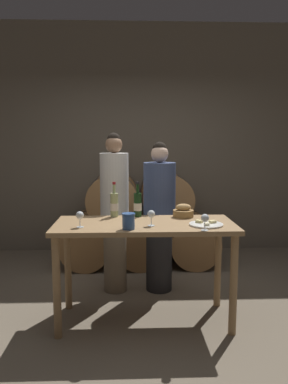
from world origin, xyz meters
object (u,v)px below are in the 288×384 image
(wine_bottle_red, at_px, (138,204))
(wine_glass_far_left, at_px, (80,216))
(tasting_table, at_px, (145,238))
(cheese_plate, at_px, (206,224))
(bread_basket, at_px, (183,212))
(wine_glass_center, at_px, (205,219))
(person_left, at_px, (115,211))
(wine_bottle_white, at_px, (114,205))
(wine_glass_left, at_px, (151,215))
(person_right, at_px, (159,217))
(blue_crock, at_px, (128,221))

(wine_bottle_red, bearing_deg, wine_glass_far_left, -139.10)
(tasting_table, xyz_separation_m, cheese_plate, (0.51, -0.11, 0.14))
(tasting_table, height_order, bread_basket, bread_basket)
(bread_basket, relative_size, wine_glass_center, 1.43)
(person_left, height_order, wine_bottle_red, person_left)
(tasting_table, height_order, wine_glass_center, wine_glass_center)
(wine_bottle_white, bearing_deg, cheese_plate, -26.52)
(cheese_plate, bearing_deg, tasting_table, 167.69)
(wine_glass_left, bearing_deg, tasting_table, 113.68)
(tasting_table, bearing_deg, wine_bottle_white, 134.18)
(person_left, bearing_deg, bread_basket, -35.17)
(cheese_plate, xyz_separation_m, wine_glass_left, (-0.46, -0.00, 0.09))
(person_right, bearing_deg, tasting_table, -104.77)
(tasting_table, distance_m, person_right, 0.72)
(wine_bottle_red, height_order, wine_bottle_white, wine_bottle_red)
(person_left, height_order, wine_bottle_white, person_left)
(bread_basket, bearing_deg, cheese_plate, -67.33)
(wine_bottle_white, bearing_deg, wine_bottle_red, -1.56)
(person_left, bearing_deg, wine_glass_left, -67.41)
(wine_glass_far_left, xyz_separation_m, wine_glass_center, (1.00, -0.15, 0.00))
(wine_glass_center, bearing_deg, person_left, 127.20)
(wine_bottle_white, height_order, wine_glass_far_left, wine_bottle_white)
(tasting_table, bearing_deg, person_left, 112.41)
(wine_glass_far_left, xyz_separation_m, wine_glass_left, (0.58, 0.03, 0.00))
(wine_bottle_white, bearing_deg, tasting_table, -45.82)
(person_left, relative_size, wine_bottle_red, 5.12)
(person_left, xyz_separation_m, wine_glass_far_left, (-0.25, -0.84, 0.12))
(wine_bottle_red, xyz_separation_m, wine_glass_far_left, (-0.48, -0.42, -0.02))
(bread_basket, xyz_separation_m, wine_glass_far_left, (-0.90, -0.38, 0.05))
(wine_bottle_white, bearing_deg, person_left, 92.06)
(wine_bottle_white, relative_size, wine_glass_left, 2.44)
(wine_bottle_white, height_order, blue_crock, wine_bottle_white)
(wine_glass_left, bearing_deg, wine_bottle_red, 104.98)
(wine_bottle_white, relative_size, bread_basket, 1.71)
(person_left, distance_m, blue_crock, 0.93)
(bread_basket, height_order, cheese_plate, bread_basket)
(person_right, bearing_deg, bread_basket, -68.10)
(person_left, distance_m, wine_glass_left, 0.88)
(cheese_plate, relative_size, wine_glass_center, 2.14)
(person_right, height_order, blue_crock, person_right)
(bread_basket, height_order, wine_glass_center, wine_glass_center)
(bread_basket, relative_size, wine_glass_far_left, 1.43)
(cheese_plate, relative_size, wine_glass_left, 2.14)
(cheese_plate, bearing_deg, wine_bottle_white, 153.48)
(blue_crock, height_order, cheese_plate, blue_crock)
(wine_bottle_red, relative_size, blue_crock, 2.51)
(wine_bottle_white, bearing_deg, blue_crock, -75.20)
(wine_bottle_red, bearing_deg, wine_glass_center, -47.64)
(tasting_table, relative_size, bread_basket, 8.16)
(person_right, relative_size, bread_basket, 8.31)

